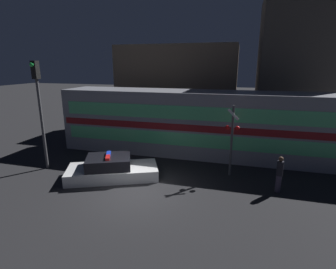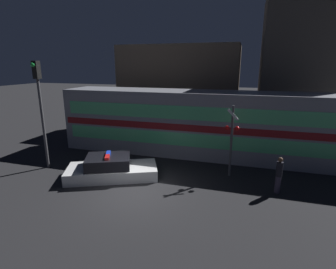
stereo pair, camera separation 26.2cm
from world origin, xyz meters
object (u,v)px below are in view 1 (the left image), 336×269
at_px(train, 213,124).
at_px(police_car, 112,169).
at_px(pedestrian, 279,174).
at_px(traffic_light_corner, 39,100).
at_px(crossing_signal_near, 232,137).

bearing_deg(train, police_car, -132.22).
relative_size(pedestrian, traffic_light_corner, 0.29).
xyz_separation_m(train, crossing_signal_near, (1.26, -3.03, 0.07)).
xyz_separation_m(train, pedestrian, (3.46, -4.33, -1.14)).
distance_m(police_car, crossing_signal_near, 6.29).
relative_size(police_car, pedestrian, 2.89).
height_order(pedestrian, crossing_signal_near, crossing_signal_near).
distance_m(train, crossing_signal_near, 3.29).
relative_size(police_car, traffic_light_corner, 0.84).
bearing_deg(pedestrian, traffic_light_corner, -177.81).
bearing_deg(traffic_light_corner, police_car, -2.47).
relative_size(train, police_car, 4.01).
relative_size(train, pedestrian, 11.57).
bearing_deg(police_car, traffic_light_corner, 153.44).
height_order(train, police_car, train).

